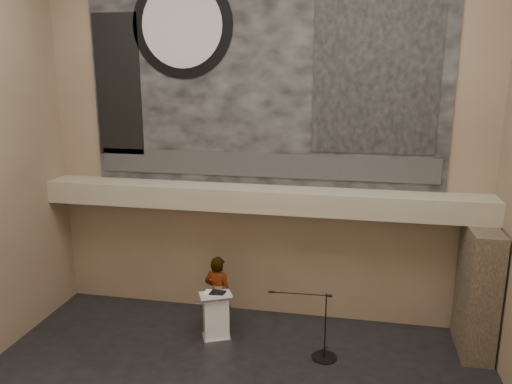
# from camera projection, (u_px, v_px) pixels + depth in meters

# --- Properties ---
(wall_back) EXTENTS (10.00, 0.02, 8.50)m
(wall_back) POSITION_uv_depth(u_px,v_px,m) (263.00, 138.00, 11.22)
(wall_back) COLOR #816851
(wall_back) RESTS_ON floor
(wall_front) EXTENTS (10.00, 0.02, 8.50)m
(wall_front) POSITION_uv_depth(u_px,v_px,m) (62.00, 287.00, 3.61)
(wall_front) COLOR #816851
(wall_front) RESTS_ON floor
(soffit) EXTENTS (10.00, 0.80, 0.50)m
(soffit) POSITION_uv_depth(u_px,v_px,m) (259.00, 199.00, 11.15)
(soffit) COLOR tan
(soffit) RESTS_ON wall_back
(sprinkler_left) EXTENTS (0.04, 0.04, 0.06)m
(sprinkler_left) POSITION_uv_depth(u_px,v_px,m) (191.00, 207.00, 11.48)
(sprinkler_left) COLOR #B2893D
(sprinkler_left) RESTS_ON soffit
(sprinkler_right) EXTENTS (0.04, 0.04, 0.06)m
(sprinkler_right) POSITION_uv_depth(u_px,v_px,m) (345.00, 216.00, 10.81)
(sprinkler_right) COLOR #B2893D
(sprinkler_right) RESTS_ON soffit
(banner) EXTENTS (8.00, 0.05, 5.00)m
(banner) POSITION_uv_depth(u_px,v_px,m) (263.00, 72.00, 10.84)
(banner) COLOR black
(banner) RESTS_ON wall_back
(banner_text_strip) EXTENTS (7.76, 0.02, 0.55)m
(banner_text_strip) POSITION_uv_depth(u_px,v_px,m) (262.00, 165.00, 11.30)
(banner_text_strip) COLOR #2D2D2D
(banner_text_strip) RESTS_ON banner
(banner_clock_rim) EXTENTS (2.30, 0.02, 2.30)m
(banner_clock_rim) POSITION_uv_depth(u_px,v_px,m) (182.00, 25.00, 10.90)
(banner_clock_rim) COLOR black
(banner_clock_rim) RESTS_ON banner
(banner_clock_face) EXTENTS (1.84, 0.02, 1.84)m
(banner_clock_face) POSITION_uv_depth(u_px,v_px,m) (182.00, 25.00, 10.89)
(banner_clock_face) COLOR silver
(banner_clock_face) RESTS_ON banner
(banner_building_print) EXTENTS (2.60, 0.02, 3.60)m
(banner_building_print) POSITION_uv_depth(u_px,v_px,m) (376.00, 67.00, 10.33)
(banner_building_print) COLOR black
(banner_building_print) RESTS_ON banner
(banner_brick_print) EXTENTS (1.10, 0.02, 3.20)m
(banner_brick_print) POSITION_uv_depth(u_px,v_px,m) (118.00, 85.00, 11.52)
(banner_brick_print) COLOR black
(banner_brick_print) RESTS_ON banner
(stone_pier) EXTENTS (0.60, 1.40, 2.70)m
(stone_pier) POSITION_uv_depth(u_px,v_px,m) (477.00, 291.00, 10.23)
(stone_pier) COLOR #3E3426
(stone_pier) RESTS_ON floor
(lectern) EXTENTS (0.81, 0.71, 1.13)m
(lectern) POSITION_uv_depth(u_px,v_px,m) (216.00, 316.00, 10.82)
(lectern) COLOR silver
(lectern) RESTS_ON floor
(binder) EXTENTS (0.33, 0.27, 0.04)m
(binder) POSITION_uv_depth(u_px,v_px,m) (218.00, 293.00, 10.65)
(binder) COLOR black
(binder) RESTS_ON lectern
(papers) EXTENTS (0.24, 0.32, 0.00)m
(papers) POSITION_uv_depth(u_px,v_px,m) (210.00, 293.00, 10.71)
(papers) COLOR white
(papers) RESTS_ON lectern
(speaker_person) EXTENTS (0.71, 0.53, 1.77)m
(speaker_person) POSITION_uv_depth(u_px,v_px,m) (218.00, 294.00, 11.13)
(speaker_person) COLOR beige
(speaker_person) RESTS_ON floor
(mic_stand) EXTENTS (1.42, 0.52, 1.43)m
(mic_stand) POSITION_uv_depth(u_px,v_px,m) (323.00, 349.00, 10.21)
(mic_stand) COLOR black
(mic_stand) RESTS_ON floor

